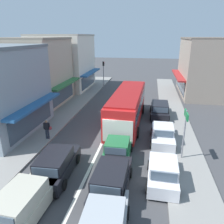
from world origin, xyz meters
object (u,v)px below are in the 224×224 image
object	(u,v)px
city_bus	(128,105)
wagon_adjacent_lane_lead	(111,180)
directional_road_sign	(185,124)
parked_hatchback_kerb_front	(163,172)
sedan_behind_bus_near	(117,151)
wagon_adjacent_lane_trail	(23,203)
traffic_light_downstreet	(103,70)
parked_wagon_kerb_third	(160,110)
wagon_queue_far_back	(56,165)
parked_sedan_kerb_second	(163,134)
pedestrian_with_handbag_near	(47,128)

from	to	relation	value
city_bus	wagon_adjacent_lane_lead	size ratio (longest dim) A/B	2.41
wagon_adjacent_lane_lead	directional_road_sign	xyz separation A→B (m)	(4.22, 4.16, 1.93)
parked_hatchback_kerb_front	sedan_behind_bus_near	bearing A→B (deg)	145.23
wagon_adjacent_lane_trail	parked_hatchback_kerb_front	xyz separation A→B (m)	(6.56, 3.75, -0.04)
wagon_adjacent_lane_lead	traffic_light_downstreet	bearing A→B (deg)	103.13
wagon_adjacent_lane_trail	parked_wagon_kerb_third	xyz separation A→B (m)	(6.68, 15.00, 0.00)
parked_wagon_kerb_third	traffic_light_downstreet	size ratio (longest dim) A/B	1.07
wagon_queue_far_back	parked_sedan_kerb_second	distance (m)	8.71
parked_hatchback_kerb_front	parked_sedan_kerb_second	bearing A→B (deg)	87.71
city_bus	parked_sedan_kerb_second	world-z (taller)	city_bus
wagon_queue_far_back	directional_road_sign	xyz separation A→B (m)	(7.80, 3.26, 1.93)
parked_sedan_kerb_second	directional_road_sign	distance (m)	3.39
wagon_queue_far_back	directional_road_sign	bearing A→B (deg)	22.72
wagon_queue_far_back	parked_sedan_kerb_second	size ratio (longest dim) A/B	1.09
city_bus	parked_sedan_kerb_second	size ratio (longest dim) A/B	2.59
parked_hatchback_kerb_front	parked_wagon_kerb_third	xyz separation A→B (m)	(0.12, 11.25, 0.04)
city_bus	sedan_behind_bus_near	world-z (taller)	city_bus
directional_road_sign	parked_sedan_kerb_second	bearing A→B (deg)	116.41
sedan_behind_bus_near	pedestrian_with_handbag_near	bearing A→B (deg)	162.77
city_bus	sedan_behind_bus_near	xyz separation A→B (m)	(0.04, -6.63, -1.22)
wagon_adjacent_lane_lead	parked_sedan_kerb_second	world-z (taller)	wagon_adjacent_lane_lead
city_bus	wagon_adjacent_lane_trail	distance (m)	12.99
wagon_adjacent_lane_trail	sedan_behind_bus_near	size ratio (longest dim) A/B	1.08
wagon_queue_far_back	parked_wagon_kerb_third	xyz separation A→B (m)	(6.49, 11.66, 0.00)
traffic_light_downstreet	wagon_adjacent_lane_lead	bearing A→B (deg)	-76.87
parked_sedan_kerb_second	traffic_light_downstreet	bearing A→B (deg)	115.47
sedan_behind_bus_near	wagon_queue_far_back	bearing A→B (deg)	-143.91
wagon_adjacent_lane_trail	parked_hatchback_kerb_front	bearing A→B (deg)	29.72
parked_sedan_kerb_second	parked_wagon_kerb_third	distance (m)	5.95
wagon_adjacent_lane_trail	directional_road_sign	xyz separation A→B (m)	(7.99, 6.61, 1.93)
city_bus	wagon_adjacent_lane_lead	xyz separation A→B (m)	(0.22, -10.00, -1.14)
parked_hatchback_kerb_front	directional_road_sign	xyz separation A→B (m)	(1.42, 2.86, 1.97)
wagon_adjacent_lane_lead	directional_road_sign	bearing A→B (deg)	44.62
sedan_behind_bus_near	parked_sedan_kerb_second	bearing A→B (deg)	45.34
wagon_adjacent_lane_lead	traffic_light_downstreet	distance (m)	26.05
pedestrian_with_handbag_near	wagon_adjacent_lane_trail	bearing A→B (deg)	-72.04
parked_wagon_kerb_third	pedestrian_with_handbag_near	distance (m)	11.73
sedan_behind_bus_near	parked_wagon_kerb_third	bearing A→B (deg)	71.36
wagon_queue_far_back	pedestrian_with_handbag_near	xyz separation A→B (m)	(-2.69, 4.36, 0.32)
sedan_behind_bus_near	wagon_adjacent_lane_lead	bearing A→B (deg)	-86.84
traffic_light_downstreet	pedestrian_with_handbag_near	distance (m)	20.11
wagon_queue_far_back	traffic_light_downstreet	world-z (taller)	traffic_light_downstreet
wagon_adjacent_lane_trail	parked_wagon_kerb_third	size ratio (longest dim) A/B	1.01
city_bus	wagon_queue_far_back	xyz separation A→B (m)	(-3.36, -9.11, -1.14)
sedan_behind_bus_near	pedestrian_with_handbag_near	distance (m)	6.38
city_bus	wagon_queue_far_back	size ratio (longest dim) A/B	2.39
city_bus	wagon_queue_far_back	distance (m)	9.77
wagon_adjacent_lane_trail	wagon_adjacent_lane_lead	size ratio (longest dim) A/B	1.01
directional_road_sign	traffic_light_downstreet	bearing A→B (deg)	115.58
city_bus	wagon_adjacent_lane_lead	distance (m)	10.07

